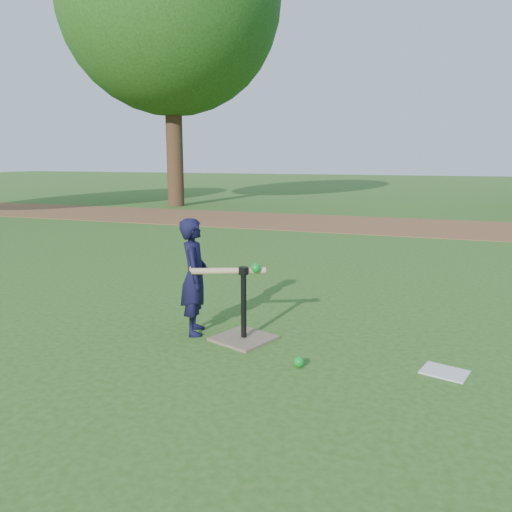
% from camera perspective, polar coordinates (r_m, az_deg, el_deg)
% --- Properties ---
extents(ground, '(80.00, 80.00, 0.00)m').
position_cam_1_polar(ground, '(4.29, -2.49, -9.02)').
color(ground, '#285116').
rests_on(ground, ground).
extents(dirt_strip, '(24.00, 3.00, 0.01)m').
position_cam_1_polar(dirt_strip, '(11.42, 11.85, 3.56)').
color(dirt_strip, brown).
rests_on(dirt_strip, ground).
extents(child, '(0.36, 0.43, 0.99)m').
position_cam_1_polar(child, '(4.23, -7.05, -2.35)').
color(child, black).
rests_on(child, ground).
extents(wiffle_ball_ground, '(0.08, 0.08, 0.08)m').
position_cam_1_polar(wiffle_ball_ground, '(3.67, 4.93, -11.95)').
color(wiffle_ball_ground, '#0C8822').
rests_on(wiffle_ball_ground, ground).
extents(clipboard, '(0.35, 0.30, 0.01)m').
position_cam_1_polar(clipboard, '(3.82, 20.75, -12.30)').
color(clipboard, silver).
rests_on(clipboard, ground).
extents(batting_tee, '(0.56, 0.56, 0.61)m').
position_cam_1_polar(batting_tee, '(4.15, -1.41, -8.10)').
color(batting_tee, '#77634B').
rests_on(batting_tee, ground).
extents(swing_action, '(0.62, 0.28, 0.10)m').
position_cam_1_polar(swing_action, '(4.04, -2.93, -1.61)').
color(swing_action, tan).
rests_on(swing_action, ground).
extents(tree_left, '(6.40, 6.40, 9.08)m').
position_cam_1_polar(tree_left, '(16.25, -9.79, 26.73)').
color(tree_left, '#382316').
rests_on(tree_left, ground).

